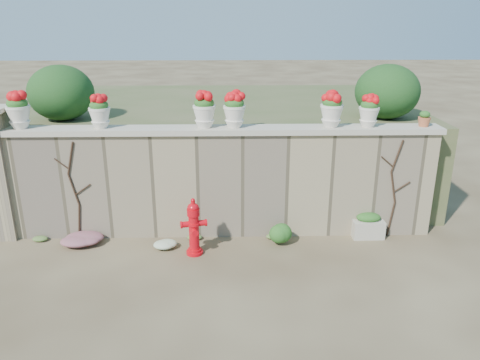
{
  "coord_description": "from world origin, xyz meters",
  "views": [
    {
      "loc": [
        0.18,
        -6.5,
        4.0
      ],
      "look_at": [
        0.36,
        1.4,
        1.23
      ],
      "focal_mm": 35.0,
      "sensor_mm": 36.0,
      "label": 1
    }
  ],
  "objects_px": {
    "urn_pot_0": "(18,111)",
    "terracotta_pot": "(424,119)",
    "planter_box": "(368,226)",
    "fire_hydrant": "(194,227)"
  },
  "relations": [
    {
      "from": "urn_pot_0",
      "to": "planter_box",
      "type": "bearing_deg",
      "value": -2.25
    },
    {
      "from": "planter_box",
      "to": "fire_hydrant",
      "type": "bearing_deg",
      "value": -170.51
    },
    {
      "from": "urn_pot_0",
      "to": "terracotta_pot",
      "type": "relative_size",
      "value": 2.38
    },
    {
      "from": "fire_hydrant",
      "to": "terracotta_pot",
      "type": "xyz_separation_m",
      "value": [
        4.18,
        0.85,
        1.7
      ]
    },
    {
      "from": "fire_hydrant",
      "to": "planter_box",
      "type": "bearing_deg",
      "value": -1.17
    },
    {
      "from": "urn_pot_0",
      "to": "terracotta_pot",
      "type": "xyz_separation_m",
      "value": [
        7.29,
        -0.0,
        -0.2
      ]
    },
    {
      "from": "terracotta_pot",
      "to": "planter_box",
      "type": "bearing_deg",
      "value": -164.86
    },
    {
      "from": "urn_pot_0",
      "to": "terracotta_pot",
      "type": "height_order",
      "value": "urn_pot_0"
    },
    {
      "from": "planter_box",
      "to": "urn_pot_0",
      "type": "xyz_separation_m",
      "value": [
        -6.37,
        0.25,
        2.19
      ]
    },
    {
      "from": "fire_hydrant",
      "to": "urn_pot_0",
      "type": "relative_size",
      "value": 1.61
    }
  ]
}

